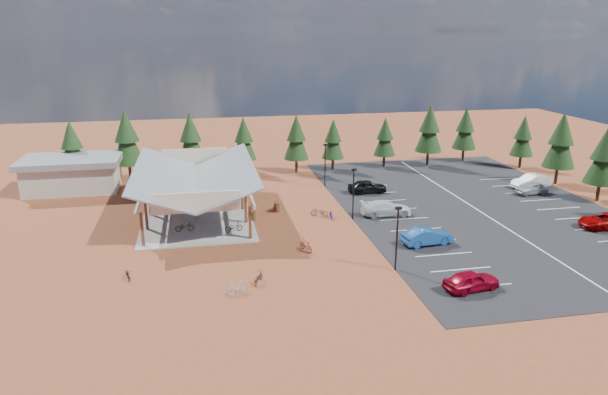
# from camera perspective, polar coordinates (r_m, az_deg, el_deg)

# --- Properties ---
(ground) EXTENTS (140.00, 140.00, 0.00)m
(ground) POSITION_cam_1_polar(r_m,az_deg,el_deg) (50.61, 0.30, -3.41)
(ground) COLOR brown
(ground) RESTS_ON ground
(asphalt_lot) EXTENTS (27.00, 44.00, 0.04)m
(asphalt_lot) POSITION_cam_1_polar(r_m,az_deg,el_deg) (59.48, 17.46, -1.03)
(asphalt_lot) COLOR black
(asphalt_lot) RESTS_ON ground
(concrete_pad) EXTENTS (10.60, 18.60, 0.10)m
(concrete_pad) POSITION_cam_1_polar(r_m,az_deg,el_deg) (56.32, -11.16, -1.53)
(concrete_pad) COLOR gray
(concrete_pad) RESTS_ON ground
(bike_pavilion) EXTENTS (11.65, 19.40, 4.97)m
(bike_pavilion) POSITION_cam_1_polar(r_m,az_deg,el_deg) (55.24, -11.38, 2.18)
(bike_pavilion) COLOR #572A18
(bike_pavilion) RESTS_ON concrete_pad
(outbuilding) EXTENTS (11.00, 7.00, 3.90)m
(outbuilding) POSITION_cam_1_polar(r_m,az_deg,el_deg) (67.94, -23.21, 2.35)
(outbuilding) COLOR #ADA593
(outbuilding) RESTS_ON ground
(lamp_post_0) EXTENTS (0.50, 0.25, 5.14)m
(lamp_post_0) POSITION_cam_1_polar(r_m,az_deg,el_deg) (41.88, 9.77, -3.81)
(lamp_post_0) COLOR black
(lamp_post_0) RESTS_ON ground
(lamp_post_1) EXTENTS (0.50, 0.25, 5.14)m
(lamp_post_1) POSITION_cam_1_polar(r_m,az_deg,el_deg) (52.66, 5.22, 0.76)
(lamp_post_1) COLOR black
(lamp_post_1) RESTS_ON ground
(lamp_post_2) EXTENTS (0.50, 0.25, 5.14)m
(lamp_post_2) POSITION_cam_1_polar(r_m,az_deg,el_deg) (63.87, 2.23, 3.75)
(lamp_post_2) COLOR black
(lamp_post_2) RESTS_ON ground
(trash_bin_0) EXTENTS (0.60, 0.60, 0.90)m
(trash_bin_0) POSITION_cam_1_polar(r_m,az_deg,el_deg) (53.06, -5.38, -1.98)
(trash_bin_0) COLOR #443218
(trash_bin_0) RESTS_ON ground
(trash_bin_1) EXTENTS (0.60, 0.60, 0.90)m
(trash_bin_1) POSITION_cam_1_polar(r_m,az_deg,el_deg) (55.49, -2.86, -1.06)
(trash_bin_1) COLOR #443218
(trash_bin_1) RESTS_ON ground
(pine_0) EXTENTS (3.28, 3.28, 7.63)m
(pine_0) POSITION_cam_1_polar(r_m,az_deg,el_deg) (70.83, -23.26, 5.09)
(pine_0) COLOR #382314
(pine_0) RESTS_ON ground
(pine_1) EXTENTS (3.77, 3.77, 8.78)m
(pine_1) POSITION_cam_1_polar(r_m,az_deg,el_deg) (69.39, -18.16, 6.00)
(pine_1) COLOR #382314
(pine_1) RESTS_ON ground
(pine_2) EXTENTS (3.51, 3.51, 8.18)m
(pine_2) POSITION_cam_1_polar(r_m,az_deg,el_deg) (69.33, -11.85, 6.17)
(pine_2) COLOR #382314
(pine_2) RESTS_ON ground
(pine_3) EXTENTS (3.13, 3.13, 7.30)m
(pine_3) POSITION_cam_1_polar(r_m,az_deg,el_deg) (70.39, -6.36, 6.15)
(pine_3) COLOR #382314
(pine_3) RESTS_ON ground
(pine_4) EXTENTS (3.26, 3.26, 7.59)m
(pine_4) POSITION_cam_1_polar(r_m,az_deg,el_deg) (69.98, -0.82, 6.33)
(pine_4) COLOR #382314
(pine_4) RESTS_ON ground
(pine_5) EXTENTS (2.93, 2.93, 6.82)m
(pine_5) POSITION_cam_1_polar(r_m,az_deg,el_deg) (71.41, 3.08, 6.15)
(pine_5) COLOR #382314
(pine_5) RESTS_ON ground
(pine_6) EXTENTS (2.92, 2.92, 6.81)m
(pine_6) POSITION_cam_1_polar(r_m,az_deg,el_deg) (73.76, 8.52, 6.33)
(pine_6) COLOR #382314
(pine_6) RESTS_ON ground
(pine_7) EXTENTS (3.62, 3.62, 8.44)m
(pine_7) POSITION_cam_1_polar(r_m,az_deg,el_deg) (75.40, 13.08, 7.09)
(pine_7) COLOR #382314
(pine_7) RESTS_ON ground
(pine_8) EXTENTS (3.30, 3.30, 7.69)m
(pine_8) POSITION_cam_1_polar(r_m,az_deg,el_deg) (79.43, 16.61, 6.98)
(pine_8) COLOR #382314
(pine_8) RESTS_ON ground
(pine_11) EXTENTS (3.53, 3.53, 8.22)m
(pine_11) POSITION_cam_1_polar(r_m,az_deg,el_deg) (66.09, 29.05, 3.86)
(pine_11) COLOR #382314
(pine_11) RESTS_ON ground
(pine_12) EXTENTS (3.75, 3.75, 8.73)m
(pine_12) POSITION_cam_1_polar(r_m,az_deg,el_deg) (71.26, 25.45, 5.44)
(pine_12) COLOR #382314
(pine_12) RESTS_ON ground
(pine_13) EXTENTS (3.03, 3.03, 7.06)m
(pine_13) POSITION_cam_1_polar(r_m,az_deg,el_deg) (78.23, 22.07, 6.00)
(pine_13) COLOR #382314
(pine_13) RESTS_ON ground
(bike_0) EXTENTS (1.74, 0.75, 0.89)m
(bike_0) POSITION_cam_1_polar(r_m,az_deg,el_deg) (51.02, -12.46, -3.01)
(bike_0) COLOR black
(bike_0) RESTS_ON concrete_pad
(bike_1) EXTENTS (1.70, 0.54, 1.01)m
(bike_1) POSITION_cam_1_polar(r_m,az_deg,el_deg) (52.92, -11.99, -2.17)
(bike_1) COLOR gray
(bike_1) RESTS_ON concrete_pad
(bike_2) EXTENTS (1.86, 0.97, 0.93)m
(bike_2) POSITION_cam_1_polar(r_m,az_deg,el_deg) (58.69, -13.11, -0.36)
(bike_2) COLOR navy
(bike_2) RESTS_ON concrete_pad
(bike_3) EXTENTS (1.86, 0.91, 1.08)m
(bike_3) POSITION_cam_1_polar(r_m,az_deg,el_deg) (61.64, -12.97, 0.57)
(bike_3) COLOR maroon
(bike_3) RESTS_ON concrete_pad
(bike_4) EXTENTS (1.78, 1.07, 0.89)m
(bike_4) POSITION_cam_1_polar(r_m,az_deg,el_deg) (50.14, -7.42, -3.10)
(bike_4) COLOR black
(bike_4) RESTS_ON concrete_pad
(bike_5) EXTENTS (1.81, 0.84, 1.05)m
(bike_5) POSITION_cam_1_polar(r_m,az_deg,el_deg) (52.44, -9.96, -2.20)
(bike_5) COLOR #93969B
(bike_5) RESTS_ON concrete_pad
(bike_6) EXTENTS (1.59, 0.82, 0.80)m
(bike_6) POSITION_cam_1_polar(r_m,az_deg,el_deg) (56.25, -10.36, -1.02)
(bike_6) COLOR navy
(bike_6) RESTS_ON concrete_pad
(bike_7) EXTENTS (1.89, 0.73, 1.11)m
(bike_7) POSITION_cam_1_polar(r_m,az_deg,el_deg) (61.81, -10.42, 0.79)
(bike_7) COLOR maroon
(bike_7) RESTS_ON concrete_pad
(bike_8) EXTENTS (0.88, 1.60, 0.80)m
(bike_8) POSITION_cam_1_polar(r_m,az_deg,el_deg) (42.87, -18.06, -7.67)
(bike_8) COLOR black
(bike_8) RESTS_ON ground
(bike_11) EXTENTS (1.14, 1.85, 1.08)m
(bike_11) POSITION_cam_1_polar(r_m,az_deg,el_deg) (45.65, 0.20, -5.04)
(bike_11) COLOR maroon
(bike_11) RESTS_ON ground
(bike_12) EXTENTS (1.22, 1.69, 0.85)m
(bike_12) POSITION_cam_1_polar(r_m,az_deg,el_deg) (40.31, -4.83, -8.42)
(bike_12) COLOR black
(bike_12) RESTS_ON ground
(bike_13) EXTENTS (1.62, 1.06, 0.95)m
(bike_13) POSITION_cam_1_polar(r_m,az_deg,el_deg) (38.88, -7.03, -9.43)
(bike_13) COLOR #9B9CA4
(bike_13) RESTS_ON ground
(bike_14) EXTENTS (0.77, 1.69, 0.86)m
(bike_14) POSITION_cam_1_polar(r_m,az_deg,el_deg) (53.61, 2.87, -1.75)
(bike_14) COLOR #0E108E
(bike_14) RESTS_ON ground
(bike_15) EXTENTS (1.34, 1.76, 1.06)m
(bike_15) POSITION_cam_1_polar(r_m,az_deg,el_deg) (55.69, -3.01, -0.91)
(bike_15) COLOR maroon
(bike_15) RESTS_ON ground
(bike_16) EXTENTS (1.82, 1.15, 0.90)m
(bike_16) POSITION_cam_1_polar(r_m,az_deg,el_deg) (54.09, 1.63, -1.53)
(bike_16) COLOR black
(bike_16) RESTS_ON ground
(car_0) EXTENTS (4.37, 2.36, 1.41)m
(car_0) POSITION_cam_1_polar(r_m,az_deg,el_deg) (40.81, 17.22, -8.35)
(car_0) COLOR maroon
(car_0) RESTS_ON asphalt_lot
(car_1) EXTENTS (4.63, 2.05, 1.48)m
(car_1) POSITION_cam_1_polar(r_m,az_deg,el_deg) (48.07, 12.83, -4.01)
(car_1) COLOR #1B4D90
(car_1) RESTS_ON asphalt_lot
(car_3) EXTENTS (5.15, 2.28, 1.47)m
(car_3) POSITION_cam_1_polar(r_m,az_deg,el_deg) (54.80, 8.62, -1.12)
(car_3) COLOR silver
(car_3) RESTS_ON asphalt_lot
(car_4) EXTENTS (4.41, 1.83, 1.49)m
(car_4) POSITION_cam_1_polar(r_m,az_deg,el_deg) (62.11, 6.67, 1.17)
(car_4) COLOR black
(car_4) RESTS_ON asphalt_lot
(car_6) EXTENTS (5.05, 2.45, 1.39)m
(car_6) POSITION_cam_1_polar(r_m,az_deg,el_deg) (58.10, 29.16, -2.16)
(car_6) COLOR #880202
(car_6) RESTS_ON asphalt_lot
(car_8) EXTENTS (4.16, 2.21, 1.35)m
(car_8) POSITION_cam_1_polar(r_m,az_deg,el_deg) (66.50, 22.83, 0.92)
(car_8) COLOR #9B9DA3
(car_8) RESTS_ON asphalt_lot
(car_9) EXTENTS (5.09, 2.58, 1.60)m
(car_9) POSITION_cam_1_polar(r_m,az_deg,el_deg) (69.05, 22.80, 1.60)
(car_9) COLOR silver
(car_9) RESTS_ON asphalt_lot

